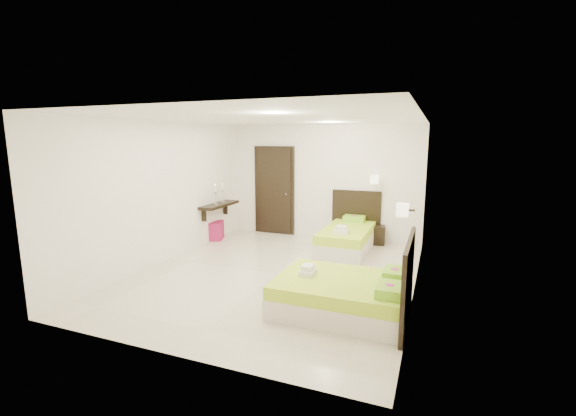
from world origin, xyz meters
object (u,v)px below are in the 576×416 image
(nightstand, at_px, (374,234))
(bed_single, at_px, (348,237))
(ottoman, at_px, (213,230))
(bed_double, at_px, (347,294))

(nightstand, bearing_deg, bed_single, -129.44)
(bed_single, relative_size, ottoman, 4.36)
(bed_single, relative_size, bed_double, 1.07)
(bed_single, distance_m, bed_double, 3.02)
(bed_double, xyz_separation_m, ottoman, (-3.73, 2.64, -0.05))
(nightstand, xyz_separation_m, ottoman, (-3.51, -1.00, 0.01))
(bed_double, relative_size, nightstand, 3.73)
(bed_single, bearing_deg, nightstand, 57.93)
(bed_double, bearing_deg, ottoman, 144.68)
(bed_single, height_order, ottoman, bed_single)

